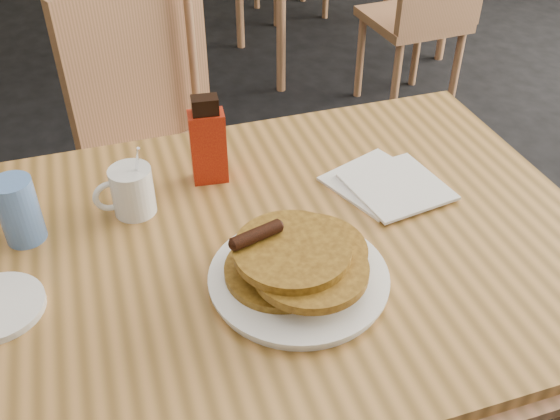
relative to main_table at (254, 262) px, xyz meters
The scene contains 8 objects.
main_table is the anchor object (origin of this frame).
chair_main_far 0.75m from the main_table, 90.96° to the left, with size 0.55×0.56×0.96m.
chair_neighbor_near 1.96m from the main_table, 46.59° to the left, with size 0.41×0.41×0.87m.
pancake_plate 0.14m from the main_table, 74.19° to the right, with size 0.29×0.29×0.10m.
coffee_mug 0.26m from the main_table, 133.97° to the left, with size 0.11×0.08×0.14m.
syrup_bottle 0.25m from the main_table, 91.46° to the left, with size 0.07×0.06×0.18m.
napkin_stack 0.31m from the main_table, 10.70° to the left, with size 0.22×0.23×0.01m.
blue_tumbler 0.41m from the main_table, 154.10° to the left, with size 0.07×0.07×0.12m, color #5179BE.
Camera 1 is at (-0.28, -0.71, 1.46)m, focal length 40.00 mm.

